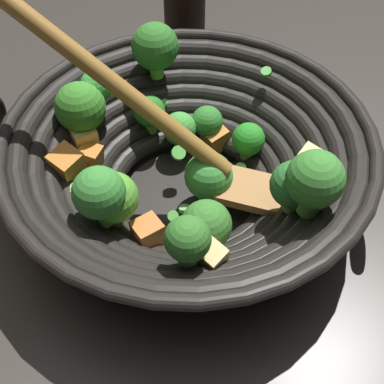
{
  "coord_description": "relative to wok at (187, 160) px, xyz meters",
  "views": [
    {
      "loc": [
        0.27,
        -0.29,
        0.47
      ],
      "look_at": [
        0.01,
        -0.01,
        0.03
      ],
      "focal_mm": 50.48,
      "sensor_mm": 36.0,
      "label": 1
    }
  ],
  "objects": [
    {
      "name": "ground_plane",
      "position": [
        0.0,
        0.0,
        -0.07
      ],
      "size": [
        4.0,
        4.0,
        0.0
      ],
      "primitive_type": "plane",
      "color": "#332D28"
    },
    {
      "name": "soy_sauce_bottle",
      "position": [
        -0.18,
        0.19,
        0.0
      ],
      "size": [
        0.06,
        0.06,
        0.18
      ],
      "color": "black",
      "rests_on": "ground"
    },
    {
      "name": "wok",
      "position": [
        0.0,
        0.0,
        0.0
      ],
      "size": [
        0.38,
        0.38,
        0.25
      ],
      "color": "black",
      "rests_on": "ground"
    }
  ]
}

